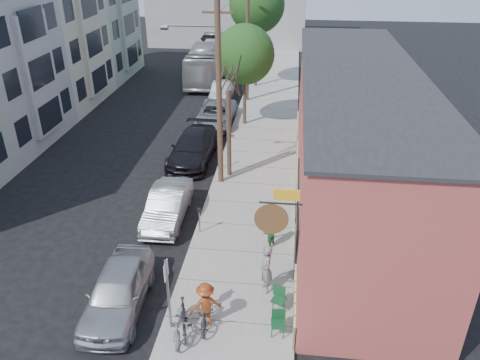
# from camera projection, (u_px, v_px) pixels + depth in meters

# --- Properties ---
(ground) EXTENTS (120.00, 120.00, 0.00)m
(ground) POSITION_uv_depth(u_px,v_px,m) (143.00, 247.00, 20.03)
(ground) COLOR black
(sidewalk) EXTENTS (4.50, 58.00, 0.15)m
(sidewalk) POSITION_uv_depth(u_px,v_px,m) (261.00, 147.00, 29.22)
(sidewalk) COLOR #A19D95
(sidewalk) RESTS_ON ground
(cafe_building) EXTENTS (6.60, 20.20, 6.61)m
(cafe_building) POSITION_uv_depth(u_px,v_px,m) (354.00, 140.00, 21.95)
(cafe_building) COLOR #B84C44
(cafe_building) RESTS_ON ground
(apartment_row) EXTENTS (6.30, 32.00, 9.00)m
(apartment_row) POSITION_uv_depth(u_px,v_px,m) (27.00, 57.00, 31.39)
(apartment_row) COLOR #9EB095
(apartment_row) RESTS_ON ground
(sign_post) EXTENTS (0.07, 0.45, 2.80)m
(sign_post) POSITION_uv_depth(u_px,v_px,m) (168.00, 288.00, 15.03)
(sign_post) COLOR slate
(sign_post) RESTS_ON sidewalk
(parking_meter_near) EXTENTS (0.14, 0.14, 1.24)m
(parking_meter_near) POSITION_uv_depth(u_px,v_px,m) (199.00, 216.00, 20.40)
(parking_meter_near) COLOR slate
(parking_meter_near) RESTS_ON sidewalk
(parking_meter_far) EXTENTS (0.14, 0.14, 1.24)m
(parking_meter_far) POSITION_uv_depth(u_px,v_px,m) (221.00, 155.00, 26.02)
(parking_meter_far) COLOR slate
(parking_meter_far) RESTS_ON sidewalk
(utility_pole_near) EXTENTS (3.57, 0.28, 10.00)m
(utility_pole_near) POSITION_uv_depth(u_px,v_px,m) (218.00, 85.00, 22.61)
(utility_pole_near) COLOR #503A28
(utility_pole_near) RESTS_ON sidewalk
(utility_pole_far) EXTENTS (1.80, 0.28, 10.00)m
(utility_pole_far) POSITION_uv_depth(u_px,v_px,m) (247.00, 32.00, 34.74)
(utility_pole_far) COLOR #503A28
(utility_pole_far) RESTS_ON sidewalk
(tree_bare) EXTENTS (0.24, 0.24, 4.77)m
(tree_bare) POSITION_uv_depth(u_px,v_px,m) (229.00, 134.00, 24.62)
(tree_bare) COLOR #44392C
(tree_bare) RESTS_ON sidewalk
(tree_leafy_mid) EXTENTS (3.89, 3.89, 6.71)m
(tree_leafy_mid) POSITION_uv_depth(u_px,v_px,m) (245.00, 55.00, 30.39)
(tree_leafy_mid) COLOR #44392C
(tree_leafy_mid) RESTS_ON sidewalk
(tree_leafy_far) EXTENTS (4.48, 4.48, 8.85)m
(tree_leafy_far) POSITION_uv_depth(u_px,v_px,m) (257.00, 5.00, 37.51)
(tree_leafy_far) COLOR #44392C
(tree_leafy_far) RESTS_ON sidewalk
(patio_chair_a) EXTENTS (0.64, 0.64, 0.88)m
(patio_chair_a) POSITION_uv_depth(u_px,v_px,m) (279.00, 299.00, 16.35)
(patio_chair_a) COLOR #134525
(patio_chair_a) RESTS_ON sidewalk
(patio_chair_b) EXTENTS (0.55, 0.55, 0.88)m
(patio_chair_b) POSITION_uv_depth(u_px,v_px,m) (278.00, 324.00, 15.34)
(patio_chair_b) COLOR #134525
(patio_chair_b) RESTS_ON sidewalk
(patron_grey) EXTENTS (0.63, 0.81, 1.97)m
(patron_grey) POSITION_uv_depth(u_px,v_px,m) (266.00, 269.00, 16.96)
(patron_grey) COLOR gray
(patron_grey) RESTS_ON sidewalk
(patron_green) EXTENTS (0.83, 0.92, 1.56)m
(patron_green) POSITION_uv_depth(u_px,v_px,m) (268.00, 231.00, 19.52)
(patron_green) COLOR #2F773B
(patron_green) RESTS_ON sidewalk
(cyclist) EXTENTS (1.24, 1.00, 1.67)m
(cyclist) POSITION_uv_depth(u_px,v_px,m) (206.00, 304.00, 15.57)
(cyclist) COLOR maroon
(cyclist) RESTS_ON sidewalk
(cyclist_bike) EXTENTS (0.74, 1.85, 0.96)m
(cyclist_bike) POSITION_uv_depth(u_px,v_px,m) (206.00, 312.00, 15.74)
(cyclist_bike) COLOR black
(cyclist_bike) RESTS_ON sidewalk
(parked_bike_a) EXTENTS (0.99, 1.93, 1.12)m
(parked_bike_a) POSITION_uv_depth(u_px,v_px,m) (184.00, 318.00, 15.42)
(parked_bike_a) COLOR black
(parked_bike_a) RESTS_ON sidewalk
(parked_bike_b) EXTENTS (0.87, 2.02, 1.03)m
(parked_bike_b) POSITION_uv_depth(u_px,v_px,m) (180.00, 322.00, 15.30)
(parked_bike_b) COLOR slate
(parked_bike_b) RESTS_ON sidewalk
(car_0) EXTENTS (2.12, 4.76, 1.59)m
(car_0) POSITION_uv_depth(u_px,v_px,m) (118.00, 290.00, 16.46)
(car_0) COLOR #A3A5AB
(car_0) RESTS_ON ground
(car_1) EXTENTS (1.66, 4.56, 1.49)m
(car_1) POSITION_uv_depth(u_px,v_px,m) (167.00, 205.00, 21.66)
(car_1) COLOR #AFB2B7
(car_1) RESTS_ON ground
(car_2) EXTENTS (2.44, 5.69, 1.63)m
(car_2) POSITION_uv_depth(u_px,v_px,m) (193.00, 147.00, 27.31)
(car_2) COLOR black
(car_2) RESTS_ON ground
(car_3) EXTENTS (2.49, 5.33, 1.48)m
(car_3) POSITION_uv_depth(u_px,v_px,m) (216.00, 114.00, 32.55)
(car_3) COLOR #96979C
(car_3) RESTS_ON ground
(car_4) EXTENTS (1.58, 4.40, 1.44)m
(car_4) POSITION_uv_depth(u_px,v_px,m) (222.00, 91.00, 37.28)
(car_4) COLOR #95999C
(car_4) RESTS_ON ground
(bus) EXTENTS (3.02, 11.66, 3.23)m
(bus) POSITION_uv_depth(u_px,v_px,m) (209.00, 60.00, 42.66)
(bus) COLOR silver
(bus) RESTS_ON ground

